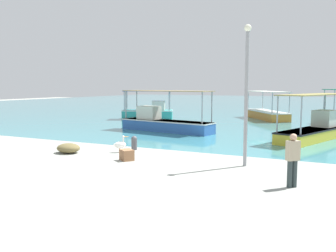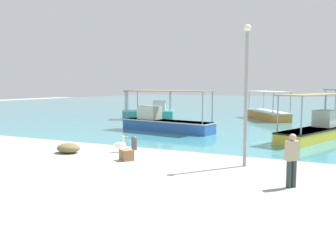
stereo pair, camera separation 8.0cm
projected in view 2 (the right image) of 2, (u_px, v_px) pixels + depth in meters
name	position (u px, v px, depth m)	size (l,w,h in m)	color
ground	(145.00, 162.00, 15.50)	(120.00, 120.00, 0.00)	#969991
harbor_water	(300.00, 105.00, 58.16)	(110.00, 90.00, 0.00)	teal
fishing_boat_far_right	(268.00, 113.00, 34.64)	(5.14, 6.50, 2.57)	orange
fishing_boat_far_left	(150.00, 112.00, 34.65)	(4.92, 3.39, 2.63)	teal
fishing_boat_near_left	(316.00, 129.00, 21.72)	(3.64, 6.83, 2.65)	gold
fishing_boat_near_right	(165.00, 122.00, 25.70)	(7.07, 2.67, 2.78)	#3161B0
pelican	(120.00, 144.00, 17.66)	(0.67, 0.62, 0.80)	#E0997A
lamp_post	(246.00, 87.00, 14.38)	(0.28, 0.28, 5.46)	gray
mooring_bollard	(134.00, 142.00, 18.34)	(0.29, 0.29, 0.69)	#47474C
fisherman_standing	(292.00, 159.00, 11.56)	(0.44, 0.44, 1.69)	#2D3A3A
net_pile	(68.00, 148.00, 17.52)	(1.13, 0.96, 0.46)	brown
cargo_crate	(127.00, 155.00, 15.81)	(0.60, 0.47, 0.46)	#8B5F3F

